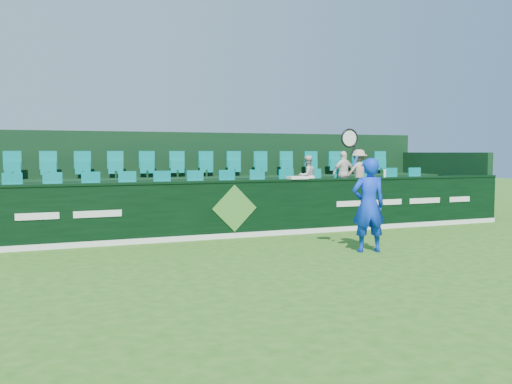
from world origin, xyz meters
name	(u,v)px	position (x,y,z in m)	size (l,w,h in m)	color
ground	(314,270)	(0.00, 0.00, 0.00)	(60.00, 60.00, 0.00)	#286317
sponsor_hoarding	(233,209)	(0.00, 4.00, 0.67)	(16.00, 0.25, 1.35)	black
stand_tier_front	(218,216)	(0.00, 5.10, 0.40)	(16.00, 2.00, 0.80)	black
stand_tier_back	(196,200)	(0.00, 7.00, 0.65)	(16.00, 1.80, 1.30)	black
stand_rear	(191,179)	(0.00, 7.44, 1.22)	(16.00, 4.10, 2.60)	black
seat_row_front	(213,187)	(0.00, 5.50, 1.10)	(13.50, 0.50, 0.60)	#05837F
seat_row_back	(193,166)	(0.00, 7.30, 1.60)	(13.50, 0.50, 0.60)	#05837F
tennis_player	(368,204)	(1.83, 1.13, 0.96)	(1.16, 0.60, 2.53)	#0C34D5
spectator_left	(307,176)	(2.56, 5.12, 1.36)	(0.54, 0.42, 1.12)	beige
spectator_middle	(344,173)	(3.70, 5.12, 1.42)	(0.73, 0.30, 1.24)	white
spectator_right	(359,172)	(4.19, 5.12, 1.44)	(0.83, 0.48, 1.28)	tan
towel	(297,178)	(1.69, 4.00, 1.38)	(0.46, 0.30, 0.07)	white
drinks_bottle	(385,173)	(4.26, 4.00, 1.46)	(0.07, 0.07, 0.21)	white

